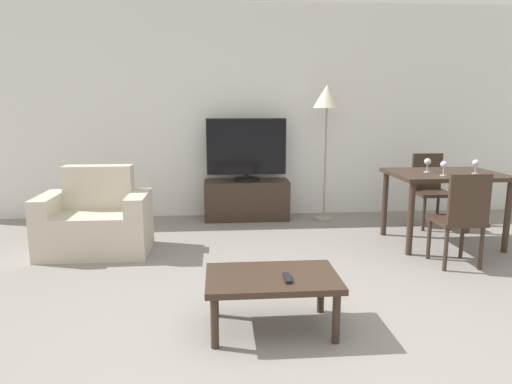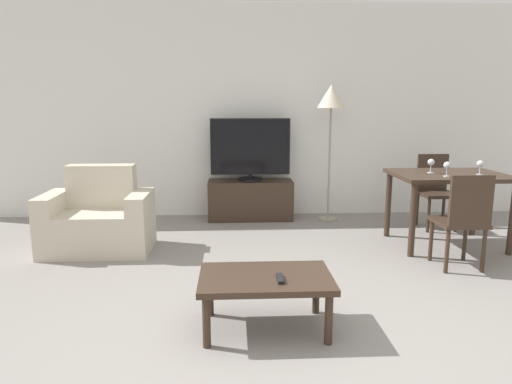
% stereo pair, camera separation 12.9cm
% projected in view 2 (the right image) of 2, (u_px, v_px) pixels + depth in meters
% --- Properties ---
extents(ground_plane, '(18.00, 18.00, 0.00)m').
position_uv_depth(ground_plane, '(277.00, 366.00, 2.56)').
color(ground_plane, gray).
extents(wall_back, '(7.89, 0.06, 2.70)m').
position_uv_depth(wall_back, '(251.00, 112.00, 5.87)').
color(wall_back, white).
rests_on(wall_back, ground_plane).
extents(armchair, '(1.04, 0.65, 0.84)m').
position_uv_depth(armchair, '(99.00, 221.00, 4.56)').
color(armchair, beige).
rests_on(armchair, ground_plane).
extents(tv_stand, '(1.06, 0.40, 0.50)m').
position_uv_depth(tv_stand, '(250.00, 200.00, 5.81)').
color(tv_stand, '#38281E').
rests_on(tv_stand, ground_plane).
extents(tv, '(0.99, 0.32, 0.78)m').
position_uv_depth(tv, '(250.00, 150.00, 5.69)').
color(tv, black).
rests_on(tv, tv_stand).
extents(coffee_table, '(0.85, 0.54, 0.37)m').
position_uv_depth(coffee_table, '(266.00, 283.00, 2.93)').
color(coffee_table, '#38281E').
rests_on(coffee_table, ground_plane).
extents(dining_table, '(1.10, 0.81, 0.76)m').
position_uv_depth(dining_table, '(448.00, 183.00, 4.65)').
color(dining_table, '#38281E').
rests_on(dining_table, ground_plane).
extents(dining_chair_near, '(0.40, 0.40, 0.86)m').
position_uv_depth(dining_chair_near, '(463.00, 217.00, 3.98)').
color(dining_chair_near, '#38281E').
rests_on(dining_chair_near, ground_plane).
extents(dining_chair_far, '(0.40, 0.40, 0.86)m').
position_uv_depth(dining_chair_far, '(435.00, 187.00, 5.40)').
color(dining_chair_far, '#38281E').
rests_on(dining_chair_far, ground_plane).
extents(floor_lamp, '(0.35, 0.35, 1.68)m').
position_uv_depth(floor_lamp, '(331.00, 103.00, 5.52)').
color(floor_lamp, gray).
rests_on(floor_lamp, ground_plane).
extents(remote_primary, '(0.04, 0.15, 0.02)m').
position_uv_depth(remote_primary, '(280.00, 278.00, 2.84)').
color(remote_primary, black).
rests_on(remote_primary, coffee_table).
extents(wine_glass_left, '(0.07, 0.07, 0.15)m').
position_uv_depth(wine_glass_left, '(447.00, 166.00, 4.40)').
color(wine_glass_left, silver).
rests_on(wine_glass_left, dining_table).
extents(wine_glass_center, '(0.07, 0.07, 0.15)m').
position_uv_depth(wine_glass_center, '(431.00, 163.00, 4.63)').
color(wine_glass_center, silver).
rests_on(wine_glass_center, dining_table).
extents(wine_glass_right, '(0.07, 0.07, 0.15)m').
position_uv_depth(wine_glass_right, '(480.00, 165.00, 4.50)').
color(wine_glass_right, silver).
rests_on(wine_glass_right, dining_table).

